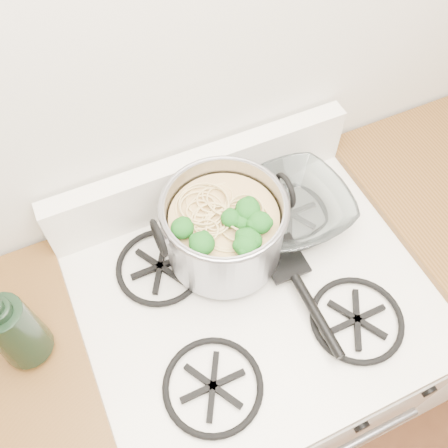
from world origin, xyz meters
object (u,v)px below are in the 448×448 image
spatula (283,257)px  gas_range (248,362)px  stock_pot (224,229)px  bottle (10,325)px  glass_bowl (293,211)px

spatula → gas_range: bearing=-151.5°
stock_pot → spatula: (0.11, -0.08, -0.07)m
bottle → spatula: bearing=17.8°
spatula → glass_bowl: size_ratio=2.96×
bottle → glass_bowl: bearing=27.0°
gas_range → bottle: 0.78m
gas_range → stock_pot: size_ratio=3.06×
spatula → bottle: 0.58m
glass_bowl → bottle: (-0.65, -0.07, 0.11)m
stock_pot → spatula: size_ratio=0.97×
stock_pot → glass_bowl: 0.21m
glass_bowl → bottle: bearing=-173.6°
gas_range → stock_pot: 0.59m
stock_pot → spatula: 0.16m
stock_pot → spatula: stock_pot is taller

